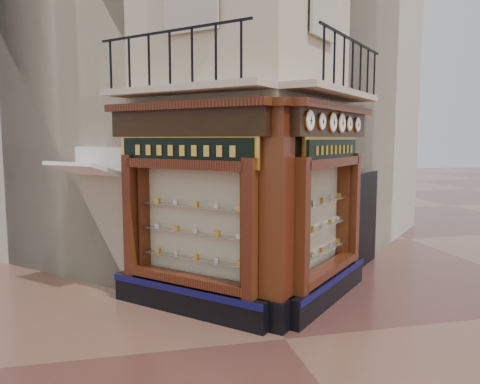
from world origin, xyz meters
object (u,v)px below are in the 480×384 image
object	(u,v)px
clock_c	(333,122)
clock_f	(357,124)
clock_a	(309,121)
awning	(88,293)
clock_e	(349,124)
signboard_left	(184,150)
corner_pilaster	(277,219)
clock_b	(322,122)
clock_d	(341,123)
signboard_right	(332,150)

from	to	relation	value
clock_c	clock_f	size ratio (longest dim) A/B	1.16
clock_a	awning	distance (m)	6.01
clock_e	signboard_left	bearing A→B (deg)	140.96
corner_pilaster	clock_e	distance (m)	2.93
clock_b	clock_d	distance (m)	1.03
corner_pilaster	clock_f	xyz separation A→B (m)	(2.36, 1.75, 1.67)
corner_pilaster	clock_d	bearing A→B (deg)	-12.58
signboard_right	clock_c	bearing A→B (deg)	-160.92
clock_b	clock_d	world-z (taller)	clock_d
clock_a	clock_d	bearing A→B (deg)	0.00
clock_c	awning	xyz separation A→B (m)	(-4.71, 1.98, -3.62)
clock_e	signboard_left	distance (m)	3.50
clock_b	signboard_right	bearing A→B (deg)	7.30
clock_f	signboard_left	size ratio (longest dim) A/B	0.14
corner_pilaster	awning	xyz separation A→B (m)	(-3.39, 2.69, -1.95)
clock_a	signboard_left	size ratio (longest dim) A/B	0.16
clock_e	clock_f	distance (m)	0.54
clock_d	clock_e	xyz separation A→B (m)	(0.32, 0.32, 0.00)
clock_c	signboard_left	size ratio (longest dim) A/B	0.17
awning	signboard_right	bearing A→B (deg)	-154.02
clock_c	clock_f	bearing A→B (deg)	-0.00
awning	signboard_left	xyz separation A→B (m)	(1.93, -1.67, 3.10)
clock_a	signboard_left	world-z (taller)	clock_a
awning	clock_d	bearing A→B (deg)	-152.95
awning	signboard_left	world-z (taller)	signboard_left
clock_e	signboard_left	size ratio (longest dim) A/B	0.14
clock_f	signboard_left	bearing A→B (deg)	145.97
clock_f	clock_e	bearing A→B (deg)	180.00
clock_c	clock_e	xyz separation A→B (m)	(0.66, 0.66, 0.00)
signboard_right	signboard_left	bearing A→B (deg)	135.00
clock_d	clock_b	bearing A→B (deg)	-180.00
corner_pilaster	clock_c	world-z (taller)	corner_pilaster
clock_b	clock_f	size ratio (longest dim) A/B	0.95
signboard_left	clock_f	bearing A→B (deg)	-124.03
clock_e	clock_f	bearing A→B (deg)	-0.00
clock_c	clock_d	bearing A→B (deg)	0.00
clock_b	clock_d	size ratio (longest dim) A/B	0.79
clock_b	clock_f	bearing A→B (deg)	0.00
clock_a	signboard_right	size ratio (longest dim) A/B	0.18
clock_d	clock_e	world-z (taller)	clock_d
signboard_right	corner_pilaster	bearing A→B (deg)	169.75
corner_pilaster	clock_b	size ratio (longest dim) A/B	12.87
clock_b	signboard_left	world-z (taller)	clock_b
clock_c	clock_f	distance (m)	1.48
clock_d	signboard_left	world-z (taller)	clock_d
clock_a	clock_b	size ratio (longest dim) A/B	1.17
corner_pilaster	awning	world-z (taller)	corner_pilaster
signboard_left	clock_b	bearing A→B (deg)	-151.07
clock_c	clock_e	bearing A→B (deg)	0.00
clock_b	awning	bearing A→B (deg)	106.35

